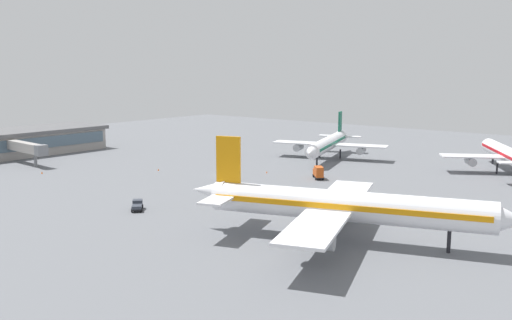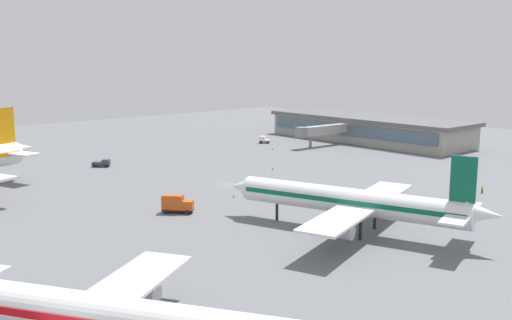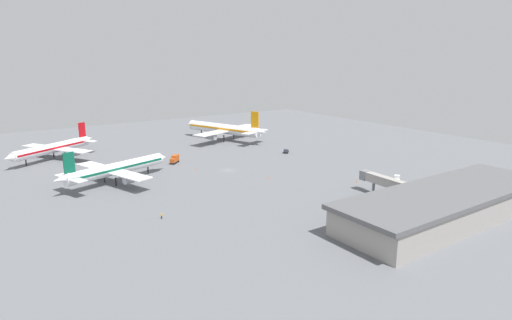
% 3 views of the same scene
% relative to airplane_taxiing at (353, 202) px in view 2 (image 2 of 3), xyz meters
% --- Properties ---
extents(ground, '(288.00, 288.00, 0.00)m').
position_rel_airplane_taxiing_xyz_m(ground, '(40.90, -7.93, -5.05)').
color(ground, slate).
extents(terminal_building, '(71.75, 21.99, 8.28)m').
position_rel_airplane_taxiing_xyz_m(terminal_building, '(63.74, -85.87, -0.83)').
color(terminal_building, '#9E9993').
rests_on(terminal_building, ground).
extents(airplane_taxiing, '(44.47, 36.49, 13.90)m').
position_rel_airplane_taxiing_xyz_m(airplane_taxiing, '(0.00, 0.00, 0.00)').
color(airplane_taxiing, white).
rests_on(airplane_taxiing, ground).
extents(airplane_distant, '(40.46, 33.94, 13.75)m').
position_rel_airplane_taxiing_xyz_m(airplane_distant, '(-11.48, 50.48, -0.06)').
color(airplane_distant, white).
rests_on(airplane_distant, ground).
extents(catering_truck, '(5.41, 5.18, 3.30)m').
position_rel_airplane_taxiing_xyz_m(catering_truck, '(28.72, 14.72, -3.36)').
color(catering_truck, black).
rests_on(catering_truck, ground).
extents(pushback_tractor, '(4.39, 4.51, 1.90)m').
position_rel_airplane_taxiing_xyz_m(pushback_tractor, '(79.18, 3.66, -4.08)').
color(pushback_tractor, black).
rests_on(pushback_tractor, ground).
extents(baggage_tug, '(3.75, 3.57, 2.30)m').
position_rel_airplane_taxiing_xyz_m(baggage_tug, '(82.47, -55.58, -3.90)').
color(baggage_tug, black).
rests_on(baggage_tug, ground).
extents(ground_crew_worker, '(0.53, 0.53, 1.67)m').
position_rel_airplane_taxiing_xyz_m(ground_crew_worker, '(-0.30, -41.78, -4.21)').
color(ground_crew_worker, '#1E2338').
rests_on(ground_crew_worker, ground).
extents(jet_bridge, '(4.06, 21.83, 6.74)m').
position_rel_airplane_taxiing_xyz_m(jet_bridge, '(65.05, -64.77, 0.08)').
color(jet_bridge, '#9E9993').
rests_on(jet_bridge, ground).
extents(safety_cone_near_gate, '(0.44, 0.44, 0.60)m').
position_rel_airplane_taxiing_xyz_m(safety_cone_near_gate, '(70.15, -47.94, -4.75)').
color(safety_cone_near_gate, '#EA590C').
rests_on(safety_cone_near_gate, ground).
extents(safety_cone_mid_apron, '(0.44, 0.44, 0.60)m').
position_rel_airplane_taxiing_xyz_m(safety_cone_mid_apron, '(30.98, -0.54, -4.75)').
color(safety_cone_mid_apron, '#EA590C').
rests_on(safety_cone_mid_apron, ground).
extents(safety_cone_far_side, '(0.44, 0.44, 0.60)m').
position_rel_airplane_taxiing_xyz_m(safety_cone_far_side, '(47.15, -26.54, -4.75)').
color(safety_cone_far_side, '#EA590C').
rests_on(safety_cone_far_side, ground).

